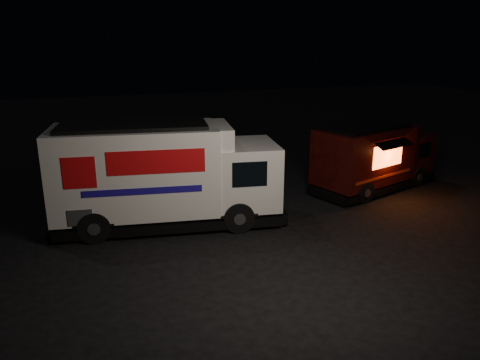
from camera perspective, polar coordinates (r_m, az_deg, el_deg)
name	(u,v)px	position (r m, az deg, el deg)	size (l,w,h in m)	color
ground	(245,242)	(14.66, 0.60, -7.62)	(80.00, 80.00, 0.00)	black
white_truck	(168,174)	(15.71, -8.79, 0.70)	(7.70, 2.63, 3.49)	silver
red_truck	(375,156)	(20.18, 16.18, 2.78)	(5.88, 2.16, 2.74)	#3A0D0A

